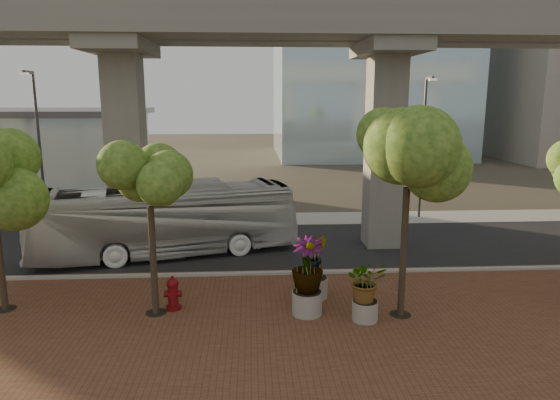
{
  "coord_description": "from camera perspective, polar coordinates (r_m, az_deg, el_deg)",
  "views": [
    {
      "loc": [
        -0.28,
        -21.25,
        7.09
      ],
      "look_at": [
        0.97,
        0.5,
        2.63
      ],
      "focal_mm": 32.0,
      "sensor_mm": 36.0,
      "label": 1
    }
  ],
  "objects": [
    {
      "name": "brick_plaza",
      "position": [
        15.02,
        -1.92,
        -16.47
      ],
      "size": [
        70.0,
        13.0,
        0.06
      ],
      "primitive_type": "cube",
      "color": "brown",
      "rests_on": "ground"
    },
    {
      "name": "planter_right",
      "position": [
        16.42,
        3.15,
        -7.81
      ],
      "size": [
        2.45,
        2.45,
        2.62
      ],
      "color": "#ADA99C",
      "rests_on": "ground"
    },
    {
      "name": "planter_left",
      "position": [
        17.84,
        3.98,
        -6.8
      ],
      "size": [
        2.12,
        2.12,
        2.33
      ],
      "color": "gray",
      "rests_on": "ground"
    },
    {
      "name": "streetlamp_west",
      "position": [
        30.22,
        -25.92,
        6.33
      ],
      "size": [
        0.42,
        1.22,
        8.45
      ],
      "color": "#323237",
      "rests_on": "ground"
    },
    {
      "name": "planter_front",
      "position": [
        16.31,
        9.79,
        -9.41
      ],
      "size": [
        1.85,
        1.85,
        2.04
      ],
      "color": "gray",
      "rests_on": "ground"
    },
    {
      "name": "ground",
      "position": [
        22.4,
        -2.42,
        -6.88
      ],
      "size": [
        160.0,
        160.0,
        0.0
      ],
      "primitive_type": "plane",
      "color": "#383529",
      "rests_on": "ground"
    },
    {
      "name": "asphalt_road",
      "position": [
        24.3,
        -2.5,
        -5.34
      ],
      "size": [
        90.0,
        8.0,
        0.04
      ],
      "primitive_type": "cube",
      "color": "black",
      "rests_on": "ground"
    },
    {
      "name": "street_tree_near_east",
      "position": [
        16.0,
        14.49,
        5.08
      ],
      "size": [
        3.63,
        3.63,
        7.0
      ],
      "color": "#423626",
      "rests_on": "ground"
    },
    {
      "name": "transit_viaduct",
      "position": [
        23.25,
        -2.66,
        12.05
      ],
      "size": [
        72.0,
        5.6,
        12.4
      ],
      "color": "gray",
      "rests_on": "ground"
    },
    {
      "name": "fire_hydrant",
      "position": [
        17.5,
        -12.12,
        -10.4
      ],
      "size": [
        0.58,
        0.52,
        1.16
      ],
      "color": "maroon",
      "rests_on": "ground"
    },
    {
      "name": "transit_bus",
      "position": [
        23.22,
        -12.86,
        -2.29
      ],
      "size": [
        12.1,
        5.64,
        3.28
      ],
      "primitive_type": "imported",
      "rotation": [
        0.0,
        0.0,
        1.82
      ],
      "color": "silver",
      "rests_on": "ground"
    },
    {
      "name": "curb_strip",
      "position": [
        20.49,
        -2.33,
        -8.44
      ],
      "size": [
        70.0,
        0.25,
        0.16
      ],
      "primitive_type": "cube",
      "color": "#A09E95",
      "rests_on": "ground"
    },
    {
      "name": "streetlamp_east",
      "position": [
        30.44,
        16.12,
        6.82
      ],
      "size": [
        0.41,
        1.19,
        8.23
      ],
      "color": "#323238",
      "rests_on": "ground"
    },
    {
      "name": "far_sidewalk",
      "position": [
        29.61,
        -2.65,
        -2.23
      ],
      "size": [
        90.0,
        3.0,
        0.06
      ],
      "primitive_type": "cube",
      "color": "#A09E95",
      "rests_on": "ground"
    },
    {
      "name": "street_tree_near_west",
      "position": [
        16.28,
        -14.74,
        2.23
      ],
      "size": [
        3.04,
        3.04,
        5.91
      ],
      "color": "#423626",
      "rests_on": "ground"
    }
  ]
}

